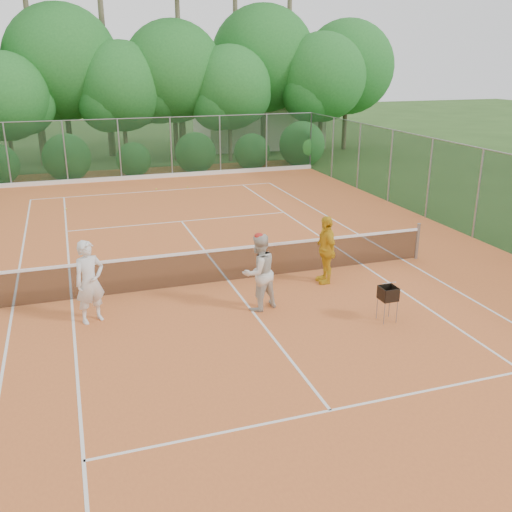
{
  "coord_description": "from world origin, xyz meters",
  "views": [
    {
      "loc": [
        -3.9,
        -13.98,
        5.77
      ],
      "look_at": [
        0.39,
        -1.2,
        1.1
      ],
      "focal_mm": 40.0,
      "sensor_mm": 36.0,
      "label": 1
    }
  ],
  "objects": [
    {
      "name": "court_markings",
      "position": [
        0.0,
        0.0,
        0.02
      ],
      "size": [
        11.03,
        23.83,
        0.01
      ],
      "color": "white",
      "rests_on": "clay_court"
    },
    {
      "name": "stray_ball_b",
      "position": [
        1.44,
        12.06,
        0.05
      ],
      "size": [
        0.07,
        0.07,
        0.07
      ],
      "primitive_type": "sphere",
      "color": "#B8CE30",
      "rests_on": "clay_court"
    },
    {
      "name": "stray_ball_c",
      "position": [
        -0.01,
        12.18,
        0.05
      ],
      "size": [
        0.07,
        0.07,
        0.07
      ],
      "primitive_type": "sphere",
      "color": "#BBCD2F",
      "rests_on": "clay_court"
    },
    {
      "name": "player_yellow",
      "position": [
        2.47,
        -0.87,
        0.95
      ],
      "size": [
        0.53,
        1.11,
        1.85
      ],
      "primitive_type": "imported",
      "rotation": [
        0.0,
        0.0,
        -1.64
      ],
      "color": "gold",
      "rests_on": "clay_court"
    },
    {
      "name": "player_white",
      "position": [
        -3.66,
        -1.4,
        0.99
      ],
      "size": [
        0.84,
        0.71,
        1.95
      ],
      "primitive_type": "imported",
      "rotation": [
        0.0,
        0.0,
        0.41
      ],
      "color": "silver",
      "rests_on": "clay_court"
    },
    {
      "name": "ground",
      "position": [
        0.0,
        0.0,
        0.0
      ],
      "size": [
        120.0,
        120.0,
        0.0
      ],
      "primitive_type": "plane",
      "color": "#2A4B1A",
      "rests_on": "ground"
    },
    {
      "name": "stray_ball_a",
      "position": [
        -4.06,
        9.61,
        0.05
      ],
      "size": [
        0.07,
        0.07,
        0.07
      ],
      "primitive_type": "sphere",
      "color": "yellow",
      "rests_on": "clay_court"
    },
    {
      "name": "club_building",
      "position": [
        9.0,
        24.0,
        1.5
      ],
      "size": [
        8.0,
        5.0,
        3.0
      ],
      "primitive_type": "cube",
      "color": "beige",
      "rests_on": "ground"
    },
    {
      "name": "fence_back",
      "position": [
        0.0,
        15.0,
        1.52
      ],
      "size": [
        18.07,
        0.07,
        3.0
      ],
      "color": "#19381E",
      "rests_on": "clay_court"
    },
    {
      "name": "ball_hopper",
      "position": [
        2.79,
        -3.55,
        0.69
      ],
      "size": [
        0.37,
        0.37,
        0.84
      ],
      "rotation": [
        0.0,
        0.0,
        0.36
      ],
      "color": "gray",
      "rests_on": "clay_court"
    },
    {
      "name": "tropical_treeline",
      "position": [
        1.43,
        20.22,
        5.11
      ],
      "size": [
        32.1,
        8.49,
        15.03
      ],
      "color": "brown",
      "rests_on": "ground"
    },
    {
      "name": "clay_court",
      "position": [
        0.0,
        0.0,
        0.01
      ],
      "size": [
        18.0,
        36.0,
        0.02
      ],
      "primitive_type": "cube",
      "color": "orange",
      "rests_on": "ground"
    },
    {
      "name": "player_center_grp",
      "position": [
        0.2,
        -1.97,
        0.97
      ],
      "size": [
        1.1,
        0.98,
        1.92
      ],
      "color": "beige",
      "rests_on": "clay_court"
    },
    {
      "name": "tennis_net",
      "position": [
        0.0,
        0.0,
        0.53
      ],
      "size": [
        11.97,
        0.1,
        1.1
      ],
      "color": "gray",
      "rests_on": "clay_court"
    }
  ]
}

